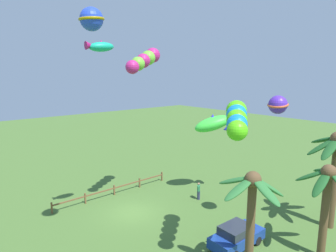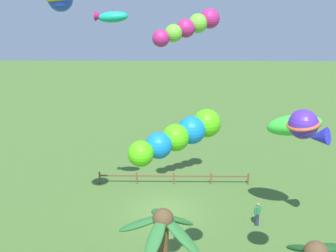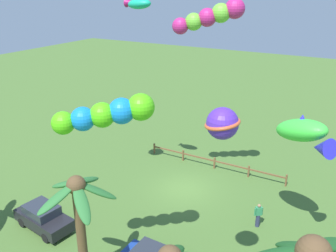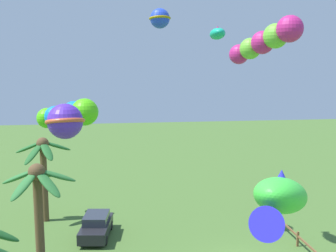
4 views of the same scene
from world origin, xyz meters
name	(u,v)px [view 1 (image 1 of 4)]	position (x,y,z in m)	size (l,w,h in m)	color
ground_plane	(133,212)	(0.00, 0.00, 0.00)	(120.00, 120.00, 0.00)	#476B2D
palm_tree_0	(327,190)	(-5.73, 12.36, 4.34)	(3.49, 3.57, 5.95)	brown
palm_tree_2	(251,203)	(-0.20, 10.85, 4.68)	(3.50, 3.83, 6.36)	brown
palm_tree_3	(336,157)	(-9.91, 11.27, 5.36)	(4.30, 4.27, 7.22)	brown
rail_fence	(114,189)	(-0.63, -4.07, 0.59)	(11.58, 0.12, 0.95)	brown
parked_car_1	(237,236)	(-2.59, 8.37, 0.75)	(3.94, 1.82, 1.51)	navy
spectator_0	(199,191)	(-5.95, 1.72, 0.81)	(0.45, 0.42, 1.59)	#2D3351
kite_ball_0	(91,19)	(4.90, 4.17, 13.95)	(1.66, 1.66, 1.21)	blue
kite_fish_1	(100,46)	(2.92, 1.10, 12.91)	(1.98, 0.99, 0.82)	#16B28A
kite_tube_2	(145,60)	(-1.48, -0.11, 12.24)	(4.01, 2.47, 2.13)	#C62379
kite_ball_3	(278,105)	(-5.93, 8.79, 9.16)	(1.64, 1.64, 1.23)	#542AB7
kite_fish_4	(215,124)	(-7.88, 1.75, 6.70)	(4.03, 3.41, 2.17)	#40E23E
kite_tube_5	(237,118)	(-0.85, 9.26, 8.80)	(3.76, 3.16, 1.67)	#52D815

